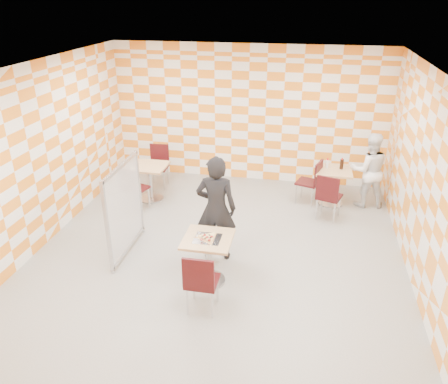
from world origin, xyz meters
name	(u,v)px	position (x,y,z in m)	size (l,w,h in m)	color
room_shell	(222,163)	(0.00, 0.54, 1.50)	(7.00, 7.00, 7.00)	gray
main_table	(208,252)	(0.01, -0.54, 0.51)	(0.70, 0.70, 0.75)	tan
second_table	(333,181)	(1.88, 2.50, 0.51)	(0.70, 0.70, 0.75)	tan
empty_table	(150,176)	(-1.80, 2.00, 0.51)	(0.70, 0.70, 0.75)	tan
chair_main_front	(200,280)	(0.07, -1.26, 0.54)	(0.42, 0.43, 0.92)	#380B0D
chair_second_front	(328,194)	(1.77, 1.76, 0.54)	(0.53, 0.54, 0.92)	#380B0D
chair_second_side	(313,179)	(1.48, 2.43, 0.54)	(0.54, 0.53, 0.92)	#380B0D
chair_empty_near	(132,186)	(-1.95, 1.42, 0.54)	(0.53, 0.54, 0.92)	#380B0D
chair_empty_far	(159,162)	(-1.86, 2.73, 0.54)	(0.44, 0.45, 0.92)	#380B0D
partition	(125,209)	(-1.50, 0.02, 0.79)	(0.08, 1.38, 1.55)	white
man_dark	(216,209)	(-0.02, 0.15, 0.87)	(0.64, 0.42, 1.75)	black
man_white	(369,170)	(2.55, 2.57, 0.76)	(0.74, 0.58, 1.52)	white
pizza_on_foil	(208,237)	(0.01, -0.56, 0.77)	(0.40, 0.40, 0.04)	silver
sport_bottle	(327,163)	(1.74, 2.58, 0.84)	(0.06, 0.06, 0.20)	white
soda_bottle	(342,164)	(2.02, 2.56, 0.85)	(0.07, 0.07, 0.23)	black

